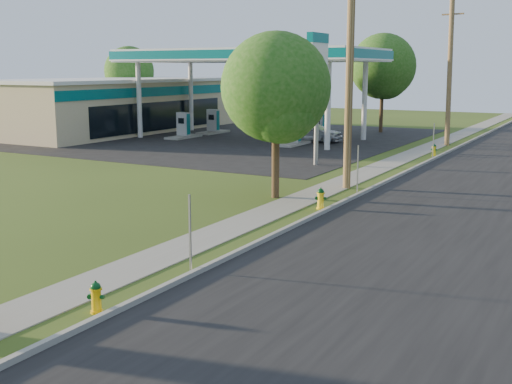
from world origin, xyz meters
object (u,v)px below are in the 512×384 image
at_px(fuel_pump_ne, 293,134).
at_px(fuel_pump_se, 318,130).
at_px(hydrant_mid, 321,199).
at_px(utility_pole_far, 450,72).
at_px(hydrant_far, 434,150).
at_px(tree_verge, 277,92).
at_px(tree_back, 130,73).
at_px(utility_pole_mid, 350,71).
at_px(tree_lot, 384,69).
at_px(price_pylon, 318,61).
at_px(hydrant_near, 96,297).
at_px(car_silver, 313,132).
at_px(fuel_pump_nw, 183,128).
at_px(fuel_pump_sw, 213,124).

relative_size(fuel_pump_ne, fuel_pump_se, 1.00).
bearing_deg(hydrant_mid, utility_pole_far, 91.81).
distance_m(hydrant_mid, hydrant_far, 16.63).
bearing_deg(tree_verge, tree_back, 138.37).
xyz_separation_m(utility_pole_mid, tree_lot, (-6.52, 24.18, 0.08)).
relative_size(price_pylon, tree_lot, 0.88).
bearing_deg(hydrant_near, car_silver, 106.42).
height_order(tree_lot, tree_back, tree_lot).
xyz_separation_m(fuel_pump_nw, tree_verge, (16.27, -16.37, 3.45)).
distance_m(fuel_pump_ne, hydrant_mid, 19.86).
relative_size(fuel_pump_sw, tree_verge, 0.49).
bearing_deg(hydrant_far, fuel_pump_ne, 175.52).
bearing_deg(fuel_pump_se, fuel_pump_nw, -156.04).
height_order(utility_pole_mid, tree_back, utility_pole_mid).
distance_m(fuel_pump_sw, car_silver, 9.43).
bearing_deg(tree_lot, fuel_pump_se, -108.36).
bearing_deg(tree_lot, hydrant_near, -79.81).
relative_size(utility_pole_far, hydrant_near, 13.51).
height_order(price_pylon, tree_back, tree_back).
distance_m(tree_verge, car_silver, 20.43).
bearing_deg(tree_lot, tree_back, -177.33).
bearing_deg(hydrant_mid, utility_pole_mid, 99.18).
relative_size(tree_verge, car_silver, 1.58).
bearing_deg(fuel_pump_sw, tree_verge, -51.38).
xyz_separation_m(tree_verge, hydrant_near, (2.33, -12.65, -3.83)).
xyz_separation_m(price_pylon, hydrant_near, (4.61, -21.52, -5.09)).
bearing_deg(utility_pole_far, fuel_pump_ne, -150.67).
height_order(utility_pole_mid, tree_lot, utility_pole_mid).
bearing_deg(hydrant_mid, fuel_pump_sw, 131.04).
distance_m(utility_pole_mid, utility_pole_far, 18.00).
bearing_deg(tree_back, hydrant_far, -18.62).
distance_m(fuel_pump_se, tree_lot, 8.71).
bearing_deg(hydrant_far, fuel_pump_nw, 177.69).
xyz_separation_m(utility_pole_mid, fuel_pump_se, (-8.90, 17.00, -4.23)).
relative_size(utility_pole_far, tree_verge, 1.47).
relative_size(fuel_pump_sw, tree_back, 0.45).
bearing_deg(utility_pole_far, tree_back, 170.89).
height_order(utility_pole_mid, car_silver, utility_pole_mid).
bearing_deg(fuel_pump_se, utility_pole_mid, -62.37).
relative_size(tree_verge, tree_back, 0.90).
bearing_deg(fuel_pump_ne, fuel_pump_nw, 180.00).
xyz_separation_m(fuel_pump_ne, tree_back, (-22.42, 10.02, 3.90)).
distance_m(tree_lot, hydrant_far, 14.68).
height_order(fuel_pump_se, price_pylon, price_pylon).
relative_size(utility_pole_mid, utility_pole_far, 1.03).
relative_size(fuel_pump_ne, tree_back, 0.45).
height_order(fuel_pump_nw, fuel_pump_se, same).
bearing_deg(utility_pole_far, hydrant_far, -83.49).
bearing_deg(hydrant_mid, hydrant_near, -90.01).
distance_m(fuel_pump_sw, price_pylon, 18.72).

